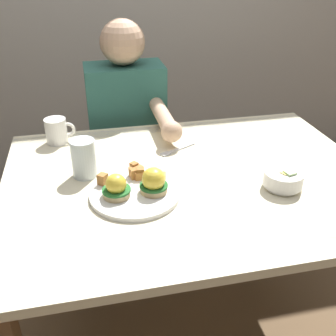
{
  "coord_description": "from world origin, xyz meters",
  "views": [
    {
      "loc": [
        -0.32,
        -1.08,
        1.39
      ],
      "look_at": [
        -0.08,
        0.0,
        0.78
      ],
      "focal_mm": 42.71,
      "sensor_mm": 36.0,
      "label": 1
    }
  ],
  "objects_px": {
    "fruit_bowl": "(283,179)",
    "diner_person": "(129,132)",
    "dining_table": "(191,203)",
    "fork": "(176,150)",
    "coffee_mug": "(57,130)",
    "eggs_benedict_plate": "(136,188)",
    "water_glass_near": "(84,161)"
  },
  "relations": [
    {
      "from": "coffee_mug",
      "to": "fork",
      "type": "height_order",
      "value": "coffee_mug"
    },
    {
      "from": "fork",
      "to": "water_glass_near",
      "type": "bearing_deg",
      "value": -161.19
    },
    {
      "from": "dining_table",
      "to": "fruit_bowl",
      "type": "relative_size",
      "value": 10.0
    },
    {
      "from": "eggs_benedict_plate",
      "to": "diner_person",
      "type": "xyz_separation_m",
      "value": [
        0.06,
        0.67,
        -0.12
      ]
    },
    {
      "from": "eggs_benedict_plate",
      "to": "coffee_mug",
      "type": "bearing_deg",
      "value": 118.62
    },
    {
      "from": "fruit_bowl",
      "to": "water_glass_near",
      "type": "xyz_separation_m",
      "value": [
        -0.59,
        0.21,
        0.02
      ]
    },
    {
      "from": "fruit_bowl",
      "to": "diner_person",
      "type": "height_order",
      "value": "diner_person"
    },
    {
      "from": "dining_table",
      "to": "fork",
      "type": "height_order",
      "value": "fork"
    },
    {
      "from": "fruit_bowl",
      "to": "diner_person",
      "type": "xyz_separation_m",
      "value": [
        -0.38,
        0.73,
        -0.12
      ]
    },
    {
      "from": "coffee_mug",
      "to": "water_glass_near",
      "type": "bearing_deg",
      "value": -71.75
    },
    {
      "from": "dining_table",
      "to": "eggs_benedict_plate",
      "type": "distance_m",
      "value": 0.24
    },
    {
      "from": "eggs_benedict_plate",
      "to": "water_glass_near",
      "type": "relative_size",
      "value": 2.16
    },
    {
      "from": "coffee_mug",
      "to": "dining_table",
      "type": "bearing_deg",
      "value": -39.97
    },
    {
      "from": "fork",
      "to": "water_glass_near",
      "type": "height_order",
      "value": "water_glass_near"
    },
    {
      "from": "fruit_bowl",
      "to": "coffee_mug",
      "type": "bearing_deg",
      "value": 144.47
    },
    {
      "from": "fruit_bowl",
      "to": "diner_person",
      "type": "relative_size",
      "value": 0.11
    },
    {
      "from": "fruit_bowl",
      "to": "diner_person",
      "type": "bearing_deg",
      "value": 117.79
    },
    {
      "from": "fruit_bowl",
      "to": "diner_person",
      "type": "distance_m",
      "value": 0.83
    },
    {
      "from": "fork",
      "to": "water_glass_near",
      "type": "xyz_separation_m",
      "value": [
        -0.33,
        -0.11,
        0.05
      ]
    },
    {
      "from": "fork",
      "to": "diner_person",
      "type": "height_order",
      "value": "diner_person"
    },
    {
      "from": "dining_table",
      "to": "coffee_mug",
      "type": "height_order",
      "value": "coffee_mug"
    },
    {
      "from": "fork",
      "to": "eggs_benedict_plate",
      "type": "bearing_deg",
      "value": -124.81
    },
    {
      "from": "dining_table",
      "to": "eggs_benedict_plate",
      "type": "height_order",
      "value": "eggs_benedict_plate"
    },
    {
      "from": "fruit_bowl",
      "to": "water_glass_near",
      "type": "relative_size",
      "value": 0.96
    },
    {
      "from": "fork",
      "to": "diner_person",
      "type": "xyz_separation_m",
      "value": [
        -0.12,
        0.41,
        -0.09
      ]
    },
    {
      "from": "coffee_mug",
      "to": "diner_person",
      "type": "xyz_separation_m",
      "value": [
        0.3,
        0.24,
        -0.14
      ]
    },
    {
      "from": "eggs_benedict_plate",
      "to": "fruit_bowl",
      "type": "distance_m",
      "value": 0.45
    },
    {
      "from": "eggs_benedict_plate",
      "to": "diner_person",
      "type": "height_order",
      "value": "diner_person"
    },
    {
      "from": "water_glass_near",
      "to": "coffee_mug",
      "type": "bearing_deg",
      "value": 108.25
    },
    {
      "from": "diner_person",
      "to": "coffee_mug",
      "type": "bearing_deg",
      "value": -140.65
    },
    {
      "from": "dining_table",
      "to": "diner_person",
      "type": "distance_m",
      "value": 0.61
    },
    {
      "from": "water_glass_near",
      "to": "diner_person",
      "type": "distance_m",
      "value": 0.58
    }
  ]
}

